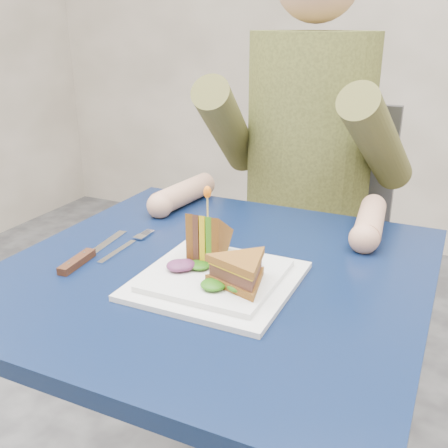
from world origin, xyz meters
The scene contains 12 objects.
table centered at (0.00, 0.00, 0.65)m, with size 0.75×0.75×0.73m.
chair centered at (0.00, 0.68, 0.54)m, with size 0.42×0.40×0.93m.
diner centered at (0.00, 0.56, 0.91)m, with size 0.54×0.59×0.74m.
plate centered at (0.03, -0.06, 0.74)m, with size 0.26×0.26×0.02m.
sandwich_flat centered at (0.09, -0.08, 0.78)m, with size 0.15×0.15×0.05m.
sandwich_upright centered at (-0.01, -0.01, 0.78)m, with size 0.09×0.14×0.14m.
fork centered at (-0.20, 0.00, 0.73)m, with size 0.02×0.18×0.01m.
knife centered at (-0.24, -0.08, 0.74)m, with size 0.04×0.22×0.02m.
toothpick centered at (-0.01, -0.01, 0.85)m, with size 0.00×0.00×0.06m, color tan.
toothpick_frill centered at (-0.01, -0.01, 0.88)m, with size 0.01×0.01×0.02m, color orange.
lettuce_spill centered at (0.04, -0.05, 0.76)m, with size 0.15×0.13×0.02m, color #337A14, non-canonical shape.
onion_ring centered at (0.05, -0.05, 0.77)m, with size 0.04×0.04×0.01m, color #9E4C7A.
Camera 1 is at (0.38, -0.78, 1.15)m, focal length 42.00 mm.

